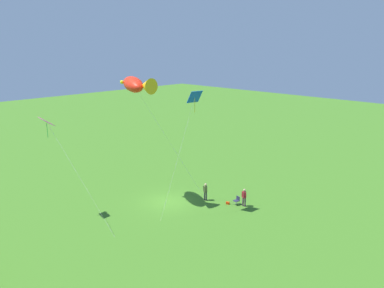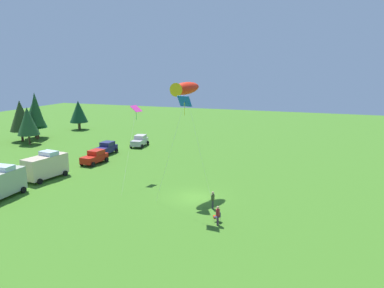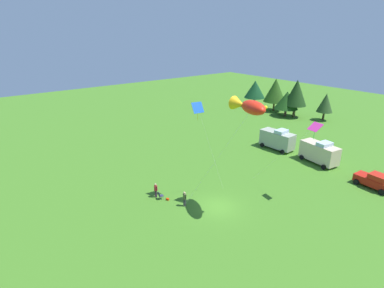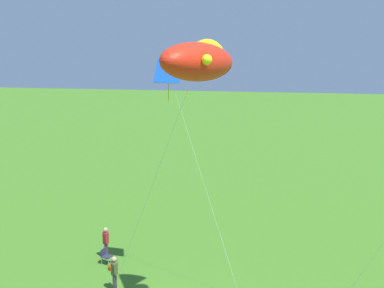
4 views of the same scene
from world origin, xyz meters
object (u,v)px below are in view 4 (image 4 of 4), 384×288
(person_kite_flyer, at_px, (114,271))
(backpack_on_grass, at_px, (111,268))
(folding_chair, at_px, (105,255))
(kite_large_fish, at_px, (200,61))
(kite_diamond_blue, at_px, (170,75))
(person_spectator, at_px, (106,240))

(person_kite_flyer, height_order, backpack_on_grass, person_kite_flyer)
(folding_chair, bearing_deg, kite_large_fish, -35.70)
(person_kite_flyer, distance_m, backpack_on_grass, 2.45)
(backpack_on_grass, bearing_deg, kite_diamond_blue, 70.75)
(person_kite_flyer, bearing_deg, kite_large_fish, -43.34)
(folding_chair, xyz_separation_m, kite_large_fish, (7.05, 5.95, 10.75))
(person_spectator, bearing_deg, kite_large_fish, -57.03)
(person_spectator, height_order, backpack_on_grass, person_spectator)
(person_spectator, bearing_deg, person_kite_flyer, -72.13)
(folding_chair, height_order, person_spectator, person_spectator)
(person_kite_flyer, relative_size, folding_chair, 2.12)
(folding_chair, bearing_deg, kite_diamond_blue, -11.51)
(folding_chair, distance_m, kite_large_fish, 14.17)
(backpack_on_grass, height_order, kite_large_fish, kite_large_fish)
(person_kite_flyer, height_order, folding_chair, person_kite_flyer)
(folding_chair, distance_m, person_spectator, 0.90)
(folding_chair, height_order, backpack_on_grass, folding_chair)
(person_kite_flyer, xyz_separation_m, person_spectator, (-3.51, -1.51, 0.00))
(person_kite_flyer, xyz_separation_m, backpack_on_grass, (-2.12, -0.82, -0.91))
(kite_diamond_blue, bearing_deg, kite_large_fish, 21.56)
(folding_chair, height_order, kite_diamond_blue, kite_diamond_blue)
(person_spectator, xyz_separation_m, backpack_on_grass, (1.39, 0.68, -0.91))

